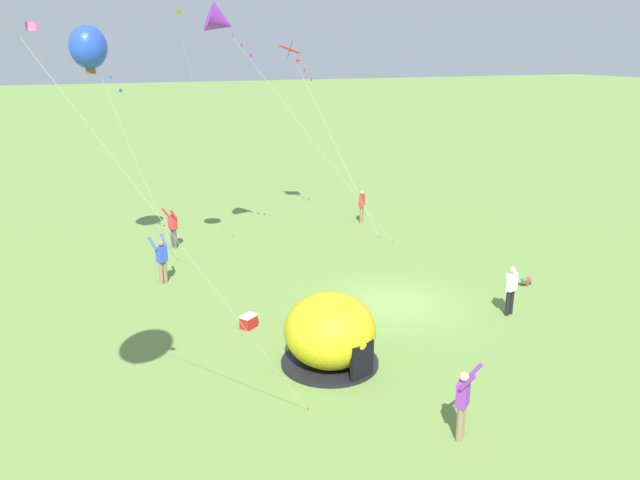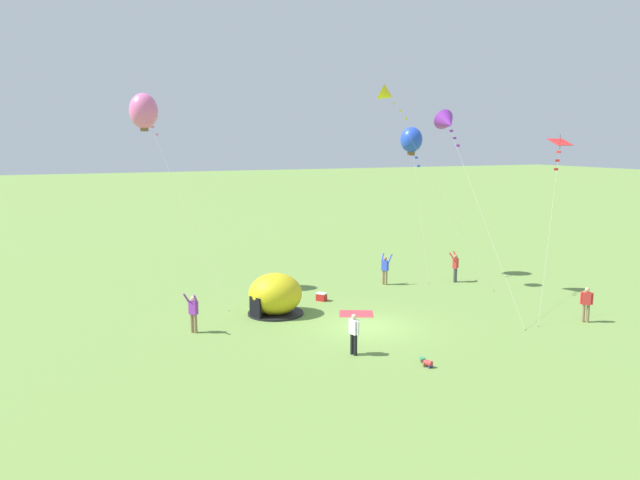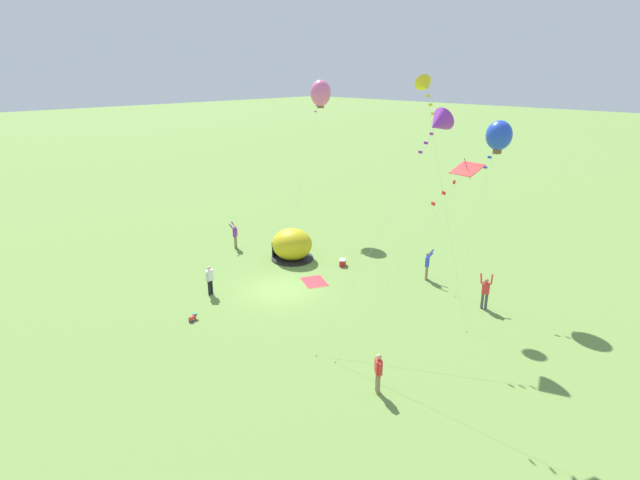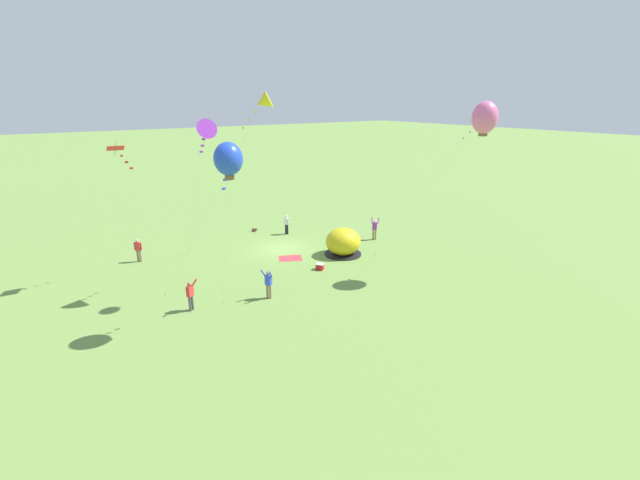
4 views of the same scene
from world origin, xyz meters
The scene contains 15 objects.
ground_plane centered at (0.00, 0.00, 0.00)m, with size 300.00×300.00×0.00m, color olive.
popup_tent centered at (-3.22, 3.78, 1.00)m, with size 2.81×2.81×2.10m.
picnic_blanket centered at (0.53, 2.19, 0.01)m, with size 1.70×1.30×0.01m, color #CC333D.
cooler_box centered at (-0.01, 5.28, 0.22)m, with size 0.60×0.65×0.44m.
toddler_crawling centered at (-0.37, -5.53, 0.18)m, with size 0.39×0.55×0.32m.
person_center_field centered at (9.99, -3.57, 0.96)m, with size 0.48×0.43×1.72m.
person_arms_raised centered at (9.40, 6.13, 1.00)m, with size 0.72×0.66×1.89m.
person_far_back centered at (-2.33, -3.20, 0.96)m, with size 0.34×0.57×1.72m.
person_near_tent centered at (-7.67, 2.37, 1.00)m, with size 0.69×0.71×1.89m.
person_with_toddler centered at (5.07, 7.24, 1.00)m, with size 0.65×0.72×1.89m.
kite_red centered at (10.94, -0.28, 8.33)m, with size 4.24×3.59×8.98m.
kite_purple centered at (7.03, 4.08, 9.64)m, with size 1.27×8.25×10.36m.
kite_blue centered at (7.80, 8.97, 8.70)m, with size 1.38×3.41×9.50m.
kite_yellow centered at (4.57, 6.52, 11.22)m, with size 6.20×4.00×11.82m.
kite_pink centered at (-8.17, 11.41, 10.28)m, with size 3.74×6.99×11.28m.
Camera 3 is at (20.17, -16.93, 12.11)m, focal length 28.00 mm.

